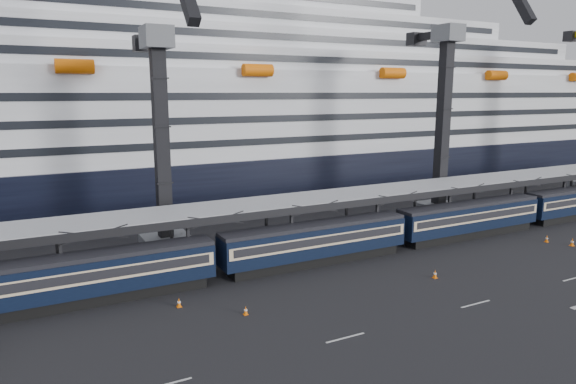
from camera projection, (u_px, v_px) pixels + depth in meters
The scene contains 12 objects.
ground at pixel (456, 283), 43.84m from camera, with size 260.00×260.00×0.00m, color black.
lane_markings at pixel (574, 286), 42.98m from camera, with size 111.00×4.27×0.02m.
train at pixel (346, 236), 50.01m from camera, with size 133.05×3.00×4.05m.
canopy at pixel (362, 194), 55.02m from camera, with size 130.00×6.25×5.53m.
cruise_ship at pixel (239, 116), 81.01m from camera, with size 214.09×28.84×34.00m.
crane_dark_near at pixel (162, 136), 48.67m from camera, with size 4.50×17.75×35.08m.
crane_dark_mid at pixel (446, 114), 63.39m from camera, with size 4.50×18.24×39.64m.
traffic_cone_b at pixel (246, 310), 37.50m from camera, with size 0.34×0.34×0.68m.
traffic_cone_c at pixel (179, 302), 38.84m from camera, with size 0.37×0.37×0.74m.
traffic_cone_d at pixel (435, 274), 44.90m from camera, with size 0.38×0.38×0.76m.
traffic_cone_e at pixel (572, 242), 54.30m from camera, with size 0.43×0.43×0.86m.
traffic_cone_f at pixel (547, 239), 55.67m from camera, with size 0.40×0.40×0.80m.
Camera 1 is at (-31.94, -30.20, 16.02)m, focal length 32.00 mm.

